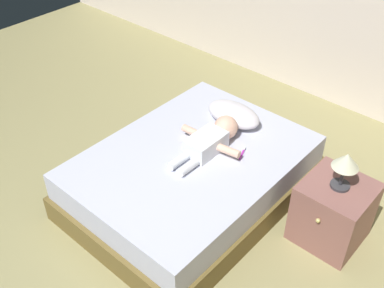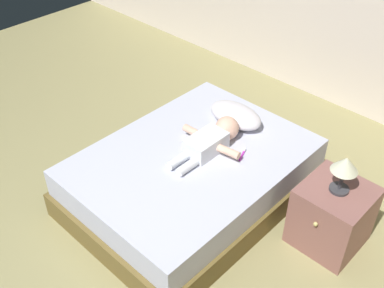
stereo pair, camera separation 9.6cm
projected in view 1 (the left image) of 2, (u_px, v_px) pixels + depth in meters
ground_plane at (98, 284)px, 2.98m from camera, size 8.00×8.00×0.00m
bed at (192, 177)px, 3.48m from camera, size 1.29×1.75×0.42m
pillow at (233, 114)px, 3.62m from camera, size 0.46×0.27×0.15m
baby at (212, 139)px, 3.37m from camera, size 0.52×0.65×0.18m
toothbrush at (242, 153)px, 3.35m from camera, size 0.06×0.12×0.02m
nightstand at (333, 212)px, 3.15m from camera, size 0.44×0.47×0.48m
lamp at (346, 163)px, 2.89m from camera, size 0.17×0.17×0.27m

